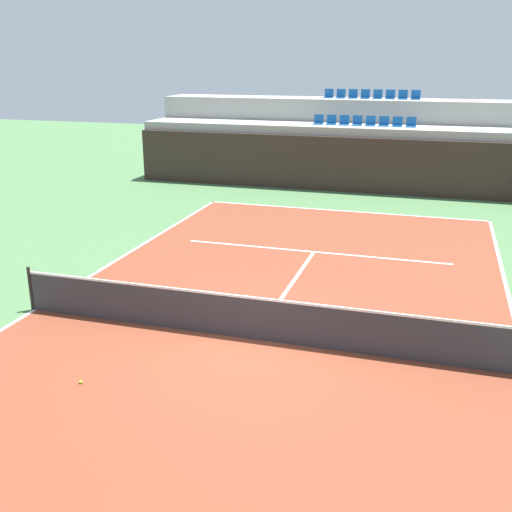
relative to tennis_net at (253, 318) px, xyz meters
The scene contains 13 objects.
ground_plane 0.51m from the tennis_net, ahead, with size 80.00×80.00×0.00m, color #477042.
court_surface 0.50m from the tennis_net, ahead, with size 11.00×24.00×0.01m, color brown.
baseline_far 11.96m from the tennis_net, 90.00° to the left, with size 11.00×0.10×0.00m, color white.
sideline_left 5.47m from the tennis_net, behind, with size 0.10×24.00×0.00m, color white.
service_line_far 6.42m from the tennis_net, 90.00° to the left, with size 8.26×0.10×0.00m, color white.
centre_service_line 3.24m from the tennis_net, 90.00° to the left, with size 0.10×6.40×0.00m, color white.
back_wall 15.70m from the tennis_net, 90.00° to the left, with size 20.87×0.30×2.43m, color #33231E.
stands_tier_lower 17.06m from the tennis_net, 90.00° to the left, with size 20.87×2.40×2.81m, color #9E9E99.
stands_tier_upper 19.49m from the tennis_net, 90.00° to the left, with size 20.87×2.40×3.85m, color #9E9E99.
seating_row_lower 17.30m from the tennis_net, 90.00° to the left, with size 4.64×0.44×0.44m.
seating_row_upper 19.84m from the tennis_net, 90.00° to the left, with size 4.64×0.44×0.44m.
tennis_net is the anchor object (origin of this frame).
tennis_ball_1 3.70m from the tennis_net, 132.60° to the right, with size 0.07×0.07×0.07m, color #CCE033.
Camera 1 is at (3.48, -11.19, 5.71)m, focal length 42.45 mm.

